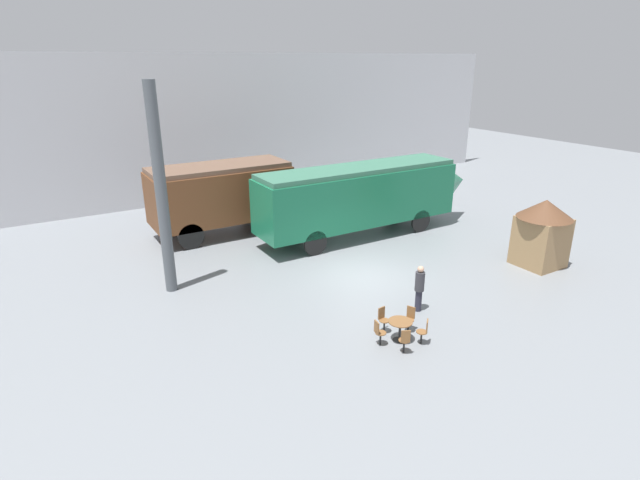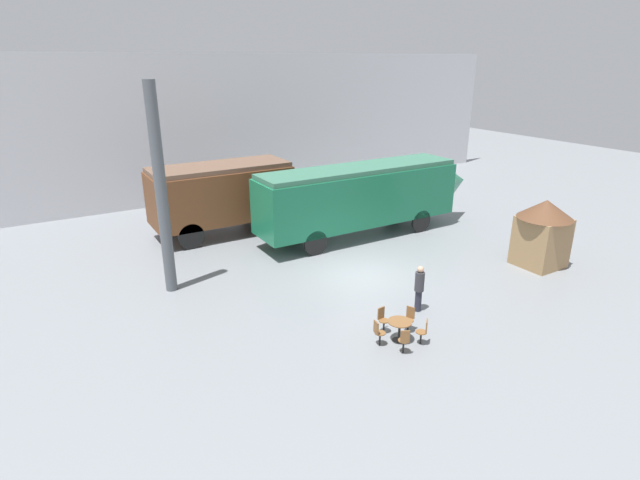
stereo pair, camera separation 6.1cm
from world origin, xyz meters
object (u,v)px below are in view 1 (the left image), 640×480
(passenger_coach_wooden, at_px, (221,193))
(streamlined_locomotive, at_px, (371,193))
(cafe_chair_0, at_px, (383,318))
(ticket_kiosk, at_px, (542,229))
(visitor_person, at_px, (419,287))
(cafe_table_near, at_px, (400,326))

(passenger_coach_wooden, relative_size, streamlined_locomotive, 0.55)
(cafe_chair_0, relative_size, ticket_kiosk, 0.29)
(cafe_chair_0, xyz_separation_m, visitor_person, (2.01, 0.50, 0.45))
(visitor_person, bearing_deg, passenger_coach_wooden, 104.45)
(visitor_person, bearing_deg, streamlined_locomotive, 65.21)
(ticket_kiosk, bearing_deg, visitor_person, -176.07)
(cafe_chair_0, bearing_deg, streamlined_locomotive, 138.40)
(cafe_table_near, bearing_deg, cafe_chair_0, 97.52)
(passenger_coach_wooden, height_order, cafe_table_near, passenger_coach_wooden)
(streamlined_locomotive, bearing_deg, ticket_kiosk, -62.22)
(cafe_chair_0, bearing_deg, passenger_coach_wooden, 177.20)
(passenger_coach_wooden, distance_m, cafe_table_near, 13.15)
(streamlined_locomotive, bearing_deg, visitor_person, -114.79)
(streamlined_locomotive, xyz_separation_m, cafe_chair_0, (-5.61, -8.29, -1.67))
(passenger_coach_wooden, xyz_separation_m, visitor_person, (3.02, -11.73, -1.24))
(cafe_chair_0, bearing_deg, ticket_kiosk, 88.60)
(visitor_person, distance_m, ticket_kiosk, 7.48)
(passenger_coach_wooden, xyz_separation_m, cafe_chair_0, (1.01, -12.23, -1.70))
(streamlined_locomotive, xyz_separation_m, visitor_person, (-3.60, -7.79, -1.21))
(cafe_table_near, distance_m, visitor_person, 2.33)
(passenger_coach_wooden, relative_size, cafe_table_near, 8.88)
(streamlined_locomotive, distance_m, cafe_chair_0, 10.15)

